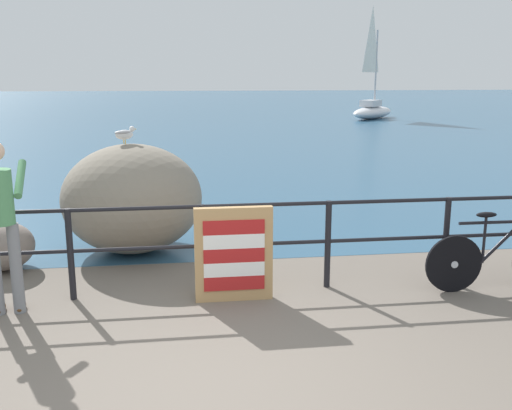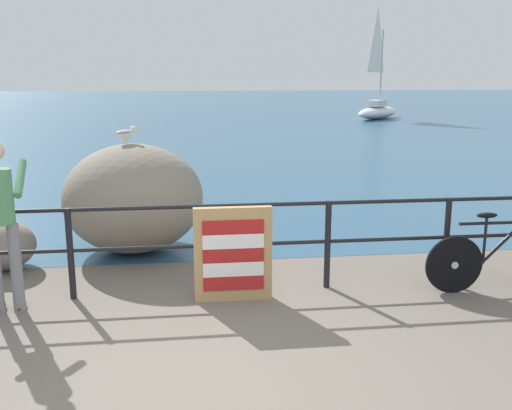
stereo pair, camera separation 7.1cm
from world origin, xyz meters
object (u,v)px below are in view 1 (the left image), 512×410
object	(u,v)px
breakwater_boulder_left	(2,246)
seagull	(124,134)
person_at_railing	(1,219)
sailboat	(372,106)
folded_deckchair_stack	(234,254)
bicycle	(498,257)
breakwater_boulder_main	(132,198)

from	to	relation	value
breakwater_boulder_left	seagull	bearing A→B (deg)	23.27
person_at_railing	breakwater_boulder_left	world-z (taller)	person_at_railing
breakwater_boulder_left	sailboat	size ratio (longest dim) A/B	0.13
person_at_railing	folded_deckchair_stack	xyz separation A→B (m)	(2.34, 0.02, -0.47)
folded_deckchair_stack	breakwater_boulder_left	world-z (taller)	folded_deckchair_stack
bicycle	breakwater_boulder_left	xyz separation A→B (m)	(-5.79, 1.49, -0.09)
sailboat	seagull	bearing A→B (deg)	-163.94
bicycle	sailboat	world-z (taller)	sailboat
bicycle	breakwater_boulder_left	distance (m)	5.98
bicycle	breakwater_boulder_left	world-z (taller)	bicycle
person_at_railing	seagull	world-z (taller)	person_at_railing
folded_deckchair_stack	breakwater_boulder_left	size ratio (longest dim) A/B	1.31
breakwater_boulder_main	seagull	bearing A→B (deg)	147.05
breakwater_boulder_main	person_at_railing	bearing A→B (deg)	-119.10
breakwater_boulder_left	breakwater_boulder_main	bearing A→B (deg)	20.99
breakwater_boulder_main	breakwater_boulder_left	distance (m)	1.75
person_at_railing	folded_deckchair_stack	world-z (taller)	person_at_railing
person_at_railing	bicycle	bearing A→B (deg)	-97.04
breakwater_boulder_left	sailboat	world-z (taller)	sailboat
person_at_railing	folded_deckchair_stack	size ratio (longest dim) A/B	1.71
breakwater_boulder_main	seagull	distance (m)	0.89
folded_deckchair_stack	breakwater_boulder_left	xyz separation A→B (m)	(-2.79, 1.40, -0.22)
bicycle	breakwater_boulder_main	bearing A→B (deg)	153.98
person_at_railing	seagull	size ratio (longest dim) A/B	5.54
breakwater_boulder_main	breakwater_boulder_left	size ratio (longest dim) A/B	2.41
breakwater_boulder_left	seagull	size ratio (longest dim) A/B	2.48
bicycle	breakwater_boulder_main	xyz separation A→B (m)	(-4.21, 2.10, 0.36)
person_at_railing	breakwater_boulder_left	bearing A→B (deg)	11.37
breakwater_boulder_main	sailboat	distance (m)	26.63
folded_deckchair_stack	sailboat	xyz separation A→B (m)	(10.44, 25.95, 0.19)
bicycle	person_at_railing	distance (m)	5.37
person_at_railing	breakwater_boulder_left	size ratio (longest dim) A/B	2.23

